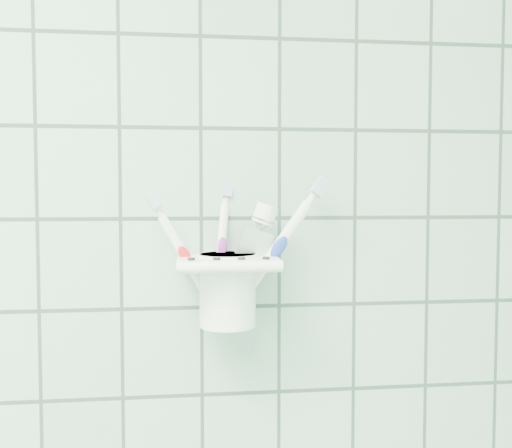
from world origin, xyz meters
The scene contains 6 objects.
holder_bracket centered at (0.65, 1.15, 1.31)m, with size 0.12×0.10×0.04m.
cup centered at (0.65, 1.16, 1.28)m, with size 0.08×0.08×0.09m.
toothbrush_pink centered at (0.65, 1.16, 1.33)m, with size 0.08×0.02×0.17m.
toothbrush_blue centered at (0.64, 1.15, 1.33)m, with size 0.03×0.06×0.18m.
toothbrush_orange centered at (0.65, 1.14, 1.35)m, with size 0.12×0.03×0.21m.
toothpaste_tube centered at (0.66, 1.17, 1.33)m, with size 0.07×0.03×0.16m.
Camera 1 is at (0.61, 0.45, 1.40)m, focal length 40.00 mm.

